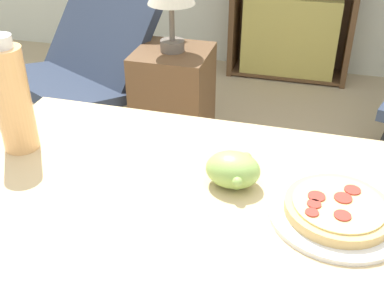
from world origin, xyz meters
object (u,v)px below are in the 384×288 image
at_px(drink_bottle, 12,98).
at_px(lounge_chair_near, 86,89).
at_px(pizza_on_plate, 337,211).
at_px(side_table, 174,107).
at_px(grape_bunch, 233,170).

xyz_separation_m(drink_bottle, lounge_chair_near, (-0.51, 1.25, -0.60)).
bearing_deg(drink_bottle, lounge_chair_near, 112.05).
relative_size(pizza_on_plate, drink_bottle, 0.95).
height_order(drink_bottle, side_table, drink_bottle).
distance_m(grape_bunch, drink_bottle, 0.51).
bearing_deg(lounge_chair_near, grape_bunch, -24.35).
bearing_deg(pizza_on_plate, side_table, 119.99).
relative_size(pizza_on_plate, lounge_chair_near, 0.27).
bearing_deg(drink_bottle, side_table, 90.19).
distance_m(pizza_on_plate, grape_bunch, 0.22).
relative_size(grape_bunch, lounge_chair_near, 0.12).
relative_size(grape_bunch, side_table, 0.20).
bearing_deg(grape_bunch, lounge_chair_near, 128.58).
height_order(grape_bunch, side_table, grape_bunch).
bearing_deg(grape_bunch, side_table, 113.06).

